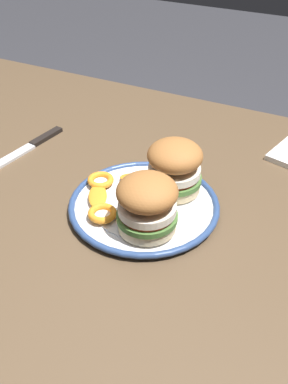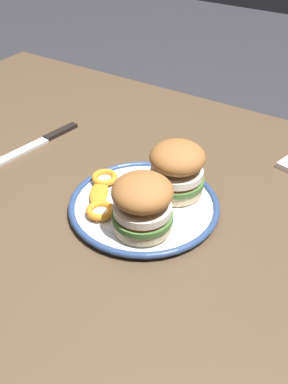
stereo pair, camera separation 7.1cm
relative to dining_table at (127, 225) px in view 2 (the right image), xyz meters
The scene contains 9 objects.
dining_table is the anchor object (origin of this frame).
dinner_plate 0.12m from the dining_table, 26.85° to the right, with size 0.28×0.28×0.02m.
sandwich_half_left 0.19m from the dining_table, 17.81° to the left, with size 0.10×0.10×0.10m.
sandwich_half_right 0.21m from the dining_table, 43.26° to the right, with size 0.12×0.12×0.10m.
orange_peel_curled 0.12m from the dining_table, 160.60° to the right, with size 0.07×0.07×0.01m.
orange_peel_strip_long 0.11m from the dining_table, 54.16° to the left, with size 0.07×0.05×0.01m.
orange_peel_strip_short 0.13m from the dining_table, 109.47° to the right, with size 0.07×0.08×0.01m.
orange_peel_small_curl 0.15m from the dining_table, 82.05° to the right, with size 0.07×0.07×0.01m.
table_knife 0.28m from the dining_table, 168.41° to the left, with size 0.05×0.22×0.01m.
Camera 2 is at (0.41, -0.58, 1.25)m, focal length 42.29 mm.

